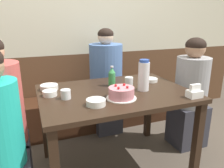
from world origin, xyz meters
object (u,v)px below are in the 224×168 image
at_px(bowl_sauce_shallow, 49,87).
at_px(person_grey_tee, 190,96).
at_px(water_pitcher, 144,75).
at_px(glass_tumbler_short, 129,81).
at_px(napkin_holder, 195,93).
at_px(person_teal_shirt, 2,126).
at_px(birthday_cake, 121,93).
at_px(bowl_soup_white, 96,102).
at_px(glass_water_tall, 66,94).
at_px(soju_bottle, 112,77).
at_px(person_dark_striped, 106,83).
at_px(bowl_side_dish, 150,80).
at_px(bench_seat, 90,111).
at_px(bowl_rice_small, 50,93).

distance_m(bowl_sauce_shallow, person_grey_tee, 1.41).
distance_m(water_pitcher, glass_tumbler_short, 0.20).
height_order(water_pitcher, glass_tumbler_short, water_pitcher).
height_order(napkin_holder, person_teal_shirt, person_teal_shirt).
xyz_separation_m(birthday_cake, bowl_sauce_shallow, (-0.49, 0.42, -0.02)).
distance_m(napkin_holder, glass_tumbler_short, 0.57).
height_order(birthday_cake, bowl_sauce_shallow, birthday_cake).
distance_m(bowl_soup_white, person_grey_tee, 1.18).
bearing_deg(water_pitcher, glass_water_tall, 177.22).
height_order(soju_bottle, bowl_soup_white, soju_bottle).
bearing_deg(birthday_cake, person_teal_shirt, 168.13).
height_order(glass_tumbler_short, person_dark_striped, person_dark_striped).
xyz_separation_m(water_pitcher, bowl_side_dish, (0.20, 0.21, -0.11)).
relative_size(bench_seat, person_teal_shirt, 1.72).
height_order(soju_bottle, bowl_side_dish, soju_bottle).
relative_size(birthday_cake, bowl_sauce_shallow, 1.55).
xyz_separation_m(napkin_holder, bowl_sauce_shallow, (-1.02, 0.60, -0.02)).
distance_m(napkin_holder, bowl_rice_small, 1.12).
distance_m(napkin_holder, person_grey_tee, 0.62).
relative_size(water_pitcher, soju_bottle, 1.44).
distance_m(bench_seat, person_grey_tee, 1.20).
relative_size(water_pitcher, bowl_sauce_shallow, 1.76).
bearing_deg(glass_water_tall, person_teal_shirt, 175.96).
height_order(birthday_cake, person_grey_tee, person_grey_tee).
xyz_separation_m(water_pitcher, person_teal_shirt, (-1.11, 0.06, -0.29)).
bearing_deg(birthday_cake, person_dark_striped, 77.66).
xyz_separation_m(bench_seat, bowl_side_dish, (0.43, -0.68, 0.54)).
relative_size(soju_bottle, person_teal_shirt, 0.15).
bearing_deg(bowl_sauce_shallow, soju_bottle, -9.79).
relative_size(birthday_cake, water_pitcher, 0.88).
height_order(bench_seat, bowl_side_dish, bowl_side_dish).
distance_m(bowl_sauce_shallow, person_dark_striped, 0.83).
xyz_separation_m(bench_seat, bowl_rice_small, (-0.52, -0.75, 0.55)).
bearing_deg(glass_tumbler_short, person_grey_tee, -2.19).
bearing_deg(birthday_cake, napkin_holder, -18.85).
relative_size(birthday_cake, bowl_side_dish, 1.71).
height_order(soju_bottle, bowl_rice_small, soju_bottle).
bearing_deg(person_teal_shirt, bowl_sauce_shallow, 32.94).
distance_m(soju_bottle, person_teal_shirt, 0.95).
xyz_separation_m(soju_bottle, napkin_holder, (0.48, -0.51, -0.05)).
bearing_deg(soju_bottle, birthday_cake, -98.82).
bearing_deg(napkin_holder, bowl_rice_small, 156.88).
relative_size(bowl_rice_small, person_dark_striped, 0.09).
relative_size(napkin_holder, bowl_side_dish, 0.81).
height_order(bench_seat, bowl_soup_white, bowl_soup_white).
height_order(bench_seat, person_grey_tee, person_grey_tee).
xyz_separation_m(bowl_side_dish, person_dark_striped, (-0.26, 0.55, -0.15)).
relative_size(bowl_soup_white, person_grey_tee, 0.12).
height_order(soju_bottle, bowl_sauce_shallow, soju_bottle).
distance_m(bowl_rice_small, person_grey_tee, 1.41).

